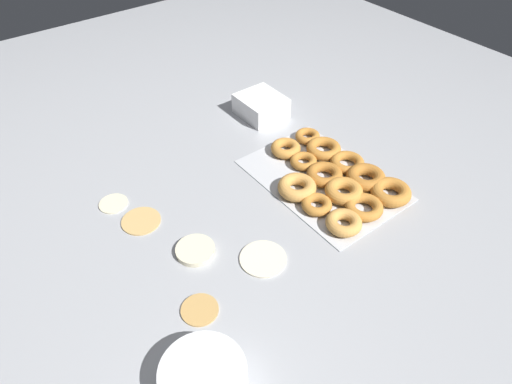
{
  "coord_description": "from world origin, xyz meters",
  "views": [
    {
      "loc": [
        -0.78,
        0.47,
        0.88
      ],
      "look_at": [
        -0.04,
        -0.09,
        0.04
      ],
      "focal_mm": 32.0,
      "sensor_mm": 36.0,
      "label": 1
    }
  ],
  "objects_px": {
    "pancake_0": "(263,258)",
    "pancake_4": "(113,203)",
    "donut_tray": "(334,179)",
    "pancake_2": "(200,309)",
    "batter_bowl": "(204,379)",
    "pancake_3": "(195,250)",
    "container_stack": "(261,106)",
    "pancake_1": "(141,220)"
  },
  "relations": [
    {
      "from": "pancake_0",
      "to": "pancake_4",
      "type": "relative_size",
      "value": 1.46
    },
    {
      "from": "pancake_1",
      "to": "batter_bowl",
      "type": "relative_size",
      "value": 0.61
    },
    {
      "from": "pancake_1",
      "to": "pancake_2",
      "type": "bearing_deg",
      "value": 176.12
    },
    {
      "from": "pancake_1",
      "to": "pancake_3",
      "type": "bearing_deg",
      "value": -161.68
    },
    {
      "from": "pancake_4",
      "to": "container_stack",
      "type": "relative_size",
      "value": 0.52
    },
    {
      "from": "donut_tray",
      "to": "pancake_3",
      "type": "bearing_deg",
      "value": 87.22
    },
    {
      "from": "donut_tray",
      "to": "pancake_1",
      "type": "bearing_deg",
      "value": 68.69
    },
    {
      "from": "pancake_0",
      "to": "pancake_1",
      "type": "distance_m",
      "value": 0.35
    },
    {
      "from": "pancake_3",
      "to": "container_stack",
      "type": "xyz_separation_m",
      "value": [
        0.4,
        -0.52,
        0.03
      ]
    },
    {
      "from": "pancake_1",
      "to": "batter_bowl",
      "type": "xyz_separation_m",
      "value": [
        -0.48,
        0.11,
        0.03
      ]
    },
    {
      "from": "pancake_2",
      "to": "pancake_4",
      "type": "height_order",
      "value": "same"
    },
    {
      "from": "pancake_4",
      "to": "batter_bowl",
      "type": "bearing_deg",
      "value": 172.72
    },
    {
      "from": "pancake_2",
      "to": "pancake_4",
      "type": "distance_m",
      "value": 0.44
    },
    {
      "from": "pancake_2",
      "to": "batter_bowl",
      "type": "distance_m",
      "value": 0.17
    },
    {
      "from": "pancake_2",
      "to": "container_stack",
      "type": "bearing_deg",
      "value": -47.5
    },
    {
      "from": "pancake_3",
      "to": "batter_bowl",
      "type": "bearing_deg",
      "value": 151.22
    },
    {
      "from": "pancake_4",
      "to": "container_stack",
      "type": "xyz_separation_m",
      "value": [
        0.11,
        -0.61,
        0.03
      ]
    },
    {
      "from": "batter_bowl",
      "to": "container_stack",
      "type": "relative_size",
      "value": 1.1
    },
    {
      "from": "pancake_2",
      "to": "container_stack",
      "type": "distance_m",
      "value": 0.81
    },
    {
      "from": "pancake_1",
      "to": "donut_tray",
      "type": "relative_size",
      "value": 0.23
    },
    {
      "from": "pancake_4",
      "to": "batter_bowl",
      "type": "relative_size",
      "value": 0.47
    },
    {
      "from": "pancake_2",
      "to": "pancake_4",
      "type": "xyz_separation_m",
      "value": [
        0.44,
        0.01,
        -0.0
      ]
    },
    {
      "from": "pancake_2",
      "to": "batter_bowl",
      "type": "height_order",
      "value": "batter_bowl"
    },
    {
      "from": "donut_tray",
      "to": "batter_bowl",
      "type": "relative_size",
      "value": 2.68
    },
    {
      "from": "pancake_3",
      "to": "batter_bowl",
      "type": "xyz_separation_m",
      "value": [
        -0.3,
        0.17,
        0.02
      ]
    },
    {
      "from": "donut_tray",
      "to": "container_stack",
      "type": "relative_size",
      "value": 2.95
    },
    {
      "from": "batter_bowl",
      "to": "container_stack",
      "type": "bearing_deg",
      "value": -44.29
    },
    {
      "from": "pancake_4",
      "to": "donut_tray",
      "type": "height_order",
      "value": "donut_tray"
    },
    {
      "from": "donut_tray",
      "to": "pancake_0",
      "type": "bearing_deg",
      "value": 106.31
    },
    {
      "from": "donut_tray",
      "to": "pancake_2",
      "type": "bearing_deg",
      "value": 103.31
    },
    {
      "from": "pancake_0",
      "to": "batter_bowl",
      "type": "relative_size",
      "value": 0.69
    },
    {
      "from": "pancake_1",
      "to": "container_stack",
      "type": "xyz_separation_m",
      "value": [
        0.22,
        -0.58,
        0.03
      ]
    },
    {
      "from": "pancake_2",
      "to": "pancake_3",
      "type": "distance_m",
      "value": 0.17
    },
    {
      "from": "pancake_0",
      "to": "batter_bowl",
      "type": "distance_m",
      "value": 0.34
    },
    {
      "from": "pancake_0",
      "to": "pancake_1",
      "type": "relative_size",
      "value": 1.12
    },
    {
      "from": "batter_bowl",
      "to": "container_stack",
      "type": "height_order",
      "value": "container_stack"
    },
    {
      "from": "batter_bowl",
      "to": "container_stack",
      "type": "xyz_separation_m",
      "value": [
        0.7,
        -0.68,
        0.01
      ]
    },
    {
      "from": "pancake_0",
      "to": "donut_tray",
      "type": "distance_m",
      "value": 0.35
    },
    {
      "from": "pancake_3",
      "to": "pancake_4",
      "type": "bearing_deg",
      "value": 17.45
    },
    {
      "from": "pancake_0",
      "to": "pancake_2",
      "type": "relative_size",
      "value": 1.37
    },
    {
      "from": "pancake_4",
      "to": "donut_tray",
      "type": "xyz_separation_m",
      "value": [
        -0.31,
        -0.55,
        0.01
      ]
    },
    {
      "from": "pancake_1",
      "to": "donut_tray",
      "type": "bearing_deg",
      "value": -111.31
    }
  ]
}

